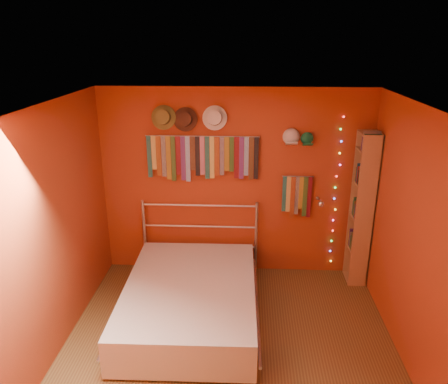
% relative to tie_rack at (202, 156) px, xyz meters
% --- Properties ---
extents(ground, '(3.50, 3.50, 0.00)m').
position_rel_tie_rack_xyz_m(ground, '(0.42, -1.69, -1.64)').
color(ground, brown).
rests_on(ground, ground).
extents(back_wall, '(3.50, 0.02, 2.50)m').
position_rel_tie_rack_xyz_m(back_wall, '(0.42, 0.06, -0.39)').
color(back_wall, maroon).
rests_on(back_wall, ground).
extents(right_wall, '(0.02, 3.50, 2.50)m').
position_rel_tie_rack_xyz_m(right_wall, '(2.17, -1.69, -0.39)').
color(right_wall, maroon).
rests_on(right_wall, ground).
extents(left_wall, '(0.02, 3.50, 2.50)m').
position_rel_tie_rack_xyz_m(left_wall, '(-1.33, -1.69, -0.39)').
color(left_wall, maroon).
rests_on(left_wall, ground).
extents(ceiling, '(3.50, 3.50, 0.02)m').
position_rel_tie_rack_xyz_m(ceiling, '(0.42, -1.69, 0.86)').
color(ceiling, white).
rests_on(ceiling, back_wall).
extents(tie_rack, '(1.45, 0.03, 0.60)m').
position_rel_tie_rack_xyz_m(tie_rack, '(0.00, 0.00, 0.00)').
color(tie_rack, silver).
rests_on(tie_rack, back_wall).
extents(small_tie_rack, '(0.40, 0.03, 0.58)m').
position_rel_tie_rack_xyz_m(small_tie_rack, '(1.23, 0.00, -0.51)').
color(small_tie_rack, silver).
rests_on(small_tie_rack, back_wall).
extents(fedora_olive, '(0.31, 0.17, 0.30)m').
position_rel_tie_rack_xyz_m(fedora_olive, '(-0.47, -0.03, 0.50)').
color(fedora_olive, olive).
rests_on(fedora_olive, back_wall).
extents(fedora_brown, '(0.30, 0.16, 0.30)m').
position_rel_tie_rack_xyz_m(fedora_brown, '(-0.20, -0.03, 0.47)').
color(fedora_brown, '#402216').
rests_on(fedora_brown, back_wall).
extents(fedora_white, '(0.31, 0.17, 0.30)m').
position_rel_tie_rack_xyz_m(fedora_white, '(0.16, -0.03, 0.50)').
color(fedora_white, white).
rests_on(fedora_white, back_wall).
extents(cap_white, '(0.19, 0.24, 0.19)m').
position_rel_tie_rack_xyz_m(cap_white, '(1.11, 0.01, 0.26)').
color(cap_white, silver).
rests_on(cap_white, back_wall).
extents(cap_green, '(0.17, 0.21, 0.17)m').
position_rel_tie_rack_xyz_m(cap_green, '(1.31, 0.01, 0.24)').
color(cap_green, '#197142').
rests_on(cap_green, back_wall).
extents(fairy_lights, '(0.06, 0.02, 2.01)m').
position_rel_tie_rack_xyz_m(fairy_lights, '(1.73, 0.02, -0.48)').
color(fairy_lights, '#FF3333').
rests_on(fairy_lights, back_wall).
extents(reading_lamp, '(0.07, 0.31, 0.09)m').
position_rel_tie_rack_xyz_m(reading_lamp, '(1.51, -0.18, -0.54)').
color(reading_lamp, silver).
rests_on(reading_lamp, back_wall).
extents(bookshelf, '(0.25, 0.34, 2.00)m').
position_rel_tie_rack_xyz_m(bookshelf, '(2.08, -0.16, -0.62)').
color(bookshelf, '#AC7A4D').
rests_on(bookshelf, ground).
extents(bed, '(1.58, 2.14, 1.03)m').
position_rel_tie_rack_xyz_m(bed, '(-0.05, -1.11, -1.40)').
color(bed, silver).
rests_on(bed, ground).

